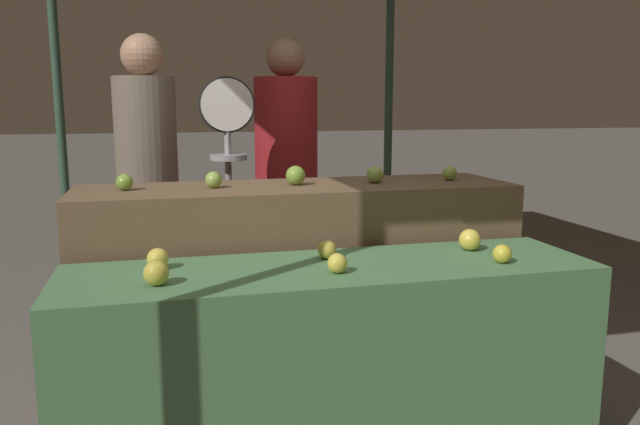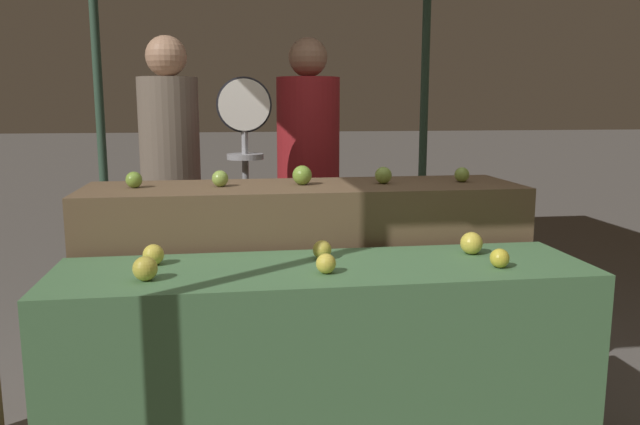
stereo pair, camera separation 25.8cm
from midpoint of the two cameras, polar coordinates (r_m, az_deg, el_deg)
display_counter_front at (r=2.46m, az=-1.96°, el=-14.26°), size 1.99×0.55×0.82m
display_counter_back at (r=2.97m, az=-4.48°, el=-7.61°), size 1.99×0.55×1.05m
apple_front_0 at (r=2.17m, az=-18.09°, el=-5.33°), size 0.08×0.08×0.08m
apple_front_1 at (r=2.21m, az=-1.75°, el=-4.70°), size 0.07×0.07×0.07m
apple_front_2 at (r=2.42m, az=13.43°, el=-3.73°), size 0.07×0.07×0.07m
apple_front_3 at (r=2.37m, az=-17.68°, el=-4.09°), size 0.08×0.08×0.08m
apple_front_4 at (r=2.42m, az=-2.41°, el=-3.44°), size 0.07×0.07×0.07m
apple_front_5 at (r=2.59m, az=10.80°, el=-2.50°), size 0.09×0.09×0.09m
apple_back_0 at (r=2.83m, az=-19.96°, el=2.61°), size 0.07×0.07×0.07m
apple_back_1 at (r=2.81m, az=-12.32°, el=2.92°), size 0.07×0.07×0.07m
apple_back_2 at (r=2.85m, az=-4.84°, el=3.38°), size 0.09×0.09×0.09m
apple_back_3 at (r=2.93m, az=2.55°, el=3.47°), size 0.08×0.08×0.08m
apple_back_4 at (r=3.06m, az=9.44°, el=3.55°), size 0.07×0.07×0.07m
produce_scale at (r=3.43m, az=-10.55°, el=5.19°), size 0.30×0.20×1.56m
person_vendor_at_scale at (r=3.79m, az=-17.42°, el=3.94°), size 0.38×0.38×1.81m
person_customer_left at (r=3.92m, az=-4.99°, el=4.45°), size 0.48×0.48×1.82m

